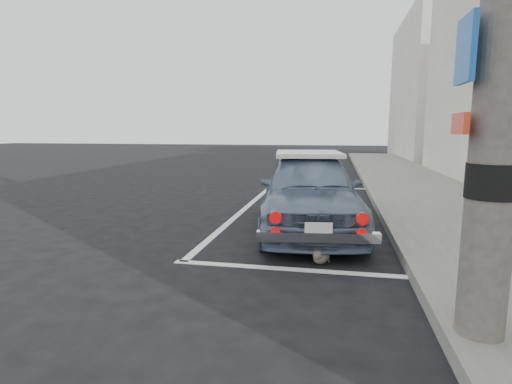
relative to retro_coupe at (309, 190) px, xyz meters
The scene contains 8 objects.
ground 1.76m from the retro_coupe, 109.37° to the right, with size 80.00×80.00×0.00m, color black.
sidewalk 2.77m from the retro_coupe, ahead, with size 2.80×40.00×0.15m, color slate.
building_far 19.64m from the retro_coupe, 72.53° to the left, with size 3.50×10.00×8.00m, color beige.
pline_rear 2.14m from the retro_coupe, 91.10° to the right, with size 3.00×0.12×0.01m, color silver.
pline_front 5.01m from the retro_coupe, 90.45° to the left, with size 3.00×0.12×0.01m, color silver.
pline_side 2.16m from the retro_coupe, 134.47° to the left, with size 0.12×7.00×0.01m, color silver.
retro_coupe is the anchor object (origin of this frame).
cat 1.87m from the retro_coupe, 81.16° to the right, with size 0.28×0.39×0.22m.
Camera 1 is at (0.96, -5.08, 1.66)m, focal length 28.00 mm.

